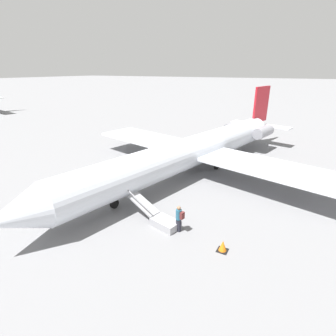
% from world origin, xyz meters
% --- Properties ---
extents(ground_plane, '(600.00, 600.00, 0.00)m').
position_xyz_m(ground_plane, '(0.00, 0.00, 0.00)').
color(ground_plane, slate).
extents(airplane_main, '(33.95, 26.24, 7.41)m').
position_xyz_m(airplane_main, '(-1.01, 0.24, 2.21)').
color(airplane_main, silver).
rests_on(airplane_main, ground).
extents(boarding_stairs, '(1.90, 4.14, 1.80)m').
position_xyz_m(boarding_stairs, '(8.93, 1.93, 0.39)').
color(boarding_stairs, '#99999E').
rests_on(boarding_stairs, ground).
extents(passenger, '(0.40, 0.56, 1.74)m').
position_xyz_m(passenger, '(9.06, 3.32, 1.00)').
color(passenger, '#23232D').
rests_on(passenger, ground).
extents(traffic_cone_near_stairs, '(0.59, 0.59, 0.64)m').
position_xyz_m(traffic_cone_near_stairs, '(9.57, 6.27, 0.30)').
color(traffic_cone_near_stairs, black).
rests_on(traffic_cone_near_stairs, ground).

